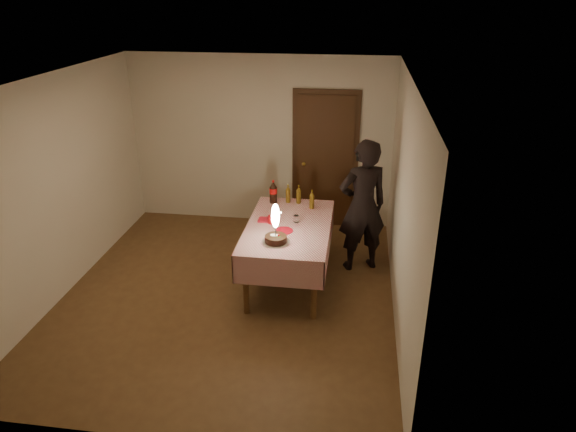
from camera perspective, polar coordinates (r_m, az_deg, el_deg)
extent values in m
cube|color=brown|center=(6.45, -6.60, -8.62)|extent=(4.00, 4.50, 0.01)
cube|color=beige|center=(7.93, -3.09, 8.23)|extent=(4.00, 0.04, 2.60)
cube|color=beige|center=(3.98, -15.46, -10.12)|extent=(4.00, 0.04, 2.60)
cube|color=beige|center=(6.64, -24.15, 2.86)|extent=(0.04, 4.50, 2.60)
cube|color=beige|center=(5.69, 12.66, 1.05)|extent=(0.04, 4.50, 2.60)
cube|color=silver|center=(5.50, -7.93, 14.78)|extent=(4.00, 4.50, 0.04)
cube|color=#472814|center=(7.86, 4.13, 5.95)|extent=(0.85, 0.05, 2.05)
sphere|color=#B28C33|center=(7.84, 1.76, 5.78)|extent=(0.06, 0.06, 0.06)
cube|color=brown|center=(6.29, 0.06, -1.28)|extent=(0.90, 1.60, 0.04)
cylinder|color=brown|center=(5.90, -4.72, -7.61)|extent=(0.07, 0.07, 0.75)
cylinder|color=brown|center=(5.80, 2.91, -8.18)|extent=(0.07, 0.07, 0.75)
cylinder|color=brown|center=(7.18, -2.22, -1.43)|extent=(0.07, 0.07, 0.75)
cylinder|color=brown|center=(7.09, 4.01, -1.80)|extent=(0.07, 0.07, 0.75)
cube|color=white|center=(6.28, 0.06, -1.06)|extent=(1.02, 1.72, 0.01)
cube|color=white|center=(5.62, -1.14, -6.39)|extent=(1.02, 0.01, 0.34)
cube|color=white|center=(7.12, 1.00, 0.57)|extent=(1.02, 0.01, 0.34)
cube|color=white|center=(6.44, -4.39, -2.21)|extent=(0.01, 1.72, 0.34)
cube|color=white|center=(6.31, 4.60, -2.77)|extent=(0.01, 1.72, 0.34)
cylinder|color=white|center=(5.86, -1.37, -2.91)|extent=(0.32, 0.32, 0.01)
cylinder|color=black|center=(5.84, -1.37, -2.55)|extent=(0.25, 0.25, 0.08)
cylinder|color=white|center=(5.84, -1.55, -2.12)|extent=(0.07, 0.07, 0.00)
sphere|color=red|center=(5.81, -1.05, -2.18)|extent=(0.02, 0.02, 0.02)
cube|color=#19721E|center=(5.80, -0.92, -2.32)|extent=(0.02, 0.01, 0.00)
cube|color=#19721E|center=(5.80, -1.17, -2.33)|extent=(0.01, 0.02, 0.00)
cylinder|color=#262628|center=(5.80, -1.38, -1.69)|extent=(0.01, 0.01, 0.12)
ellipsoid|color=#FFF2BF|center=(5.72, -1.40, 0.03)|extent=(0.09, 0.09, 0.29)
sphere|color=white|center=(5.77, -1.39, -0.97)|extent=(0.04, 0.04, 0.04)
cylinder|color=#B80C1E|center=(6.13, -0.46, -1.64)|extent=(0.22, 0.22, 0.01)
cylinder|color=red|center=(6.31, -1.89, -0.40)|extent=(0.08, 0.08, 0.10)
cylinder|color=white|center=(6.33, 0.92, -0.32)|extent=(0.07, 0.07, 0.09)
cube|color=#AD1324|center=(6.40, -2.63, -0.42)|extent=(0.15, 0.15, 0.02)
cylinder|color=black|center=(6.89, -1.65, 2.37)|extent=(0.10, 0.10, 0.22)
cylinder|color=red|center=(6.87, -1.65, 2.83)|extent=(0.10, 0.10, 0.07)
cone|color=black|center=(6.84, -1.66, 3.53)|extent=(0.10, 0.10, 0.08)
cylinder|color=red|center=(6.82, -1.67, 3.89)|extent=(0.03, 0.03, 0.02)
cylinder|color=#563C0E|center=(6.90, 0.01, 2.23)|extent=(0.06, 0.06, 0.18)
cone|color=#563C0E|center=(6.86, 0.01, 3.16)|extent=(0.06, 0.06, 0.06)
cylinder|color=olive|center=(6.85, 0.01, 3.43)|extent=(0.02, 0.02, 0.02)
cylinder|color=#563C0E|center=(6.73, 2.66, 1.59)|extent=(0.06, 0.06, 0.18)
cone|color=#563C0E|center=(6.68, 2.68, 2.54)|extent=(0.06, 0.06, 0.06)
cylinder|color=olive|center=(6.67, 2.68, 2.82)|extent=(0.02, 0.02, 0.02)
cylinder|color=#563C0E|center=(6.88, 1.19, 2.15)|extent=(0.06, 0.06, 0.18)
cone|color=#563C0E|center=(6.84, 1.20, 3.08)|extent=(0.06, 0.06, 0.06)
cylinder|color=olive|center=(6.82, 1.20, 3.35)|extent=(0.02, 0.02, 0.02)
imported|color=black|center=(6.67, 8.27, 1.08)|extent=(0.76, 0.64, 1.78)
cube|color=black|center=(6.56, 8.18, 6.58)|extent=(0.15, 0.13, 0.10)
cylinder|color=black|center=(6.63, 7.93, 6.78)|extent=(0.10, 0.10, 0.08)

